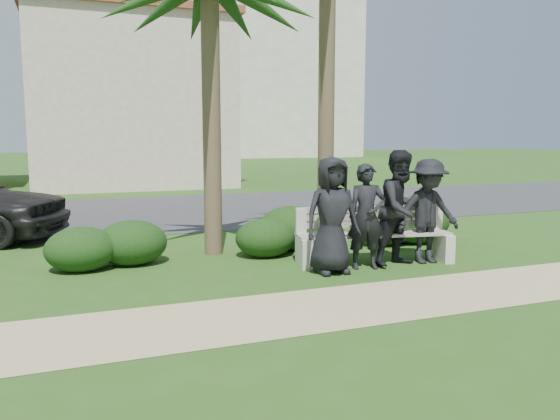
# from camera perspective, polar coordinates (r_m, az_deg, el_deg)

# --- Properties ---
(ground) EXTENTS (160.00, 160.00, 0.00)m
(ground) POSITION_cam_1_polar(r_m,az_deg,el_deg) (8.70, 4.02, -6.24)
(ground) COLOR #2A4E16
(ground) RESTS_ON ground
(footpath) EXTENTS (30.00, 1.60, 0.01)m
(footpath) POSITION_cam_1_polar(r_m,az_deg,el_deg) (7.17, 10.20, -9.35)
(footpath) COLOR tan
(footpath) RESTS_ON ground
(asphalt_street) EXTENTS (160.00, 8.00, 0.01)m
(asphalt_street) POSITION_cam_1_polar(r_m,az_deg,el_deg) (16.19, -8.04, 0.11)
(asphalt_street) COLOR #2D2D30
(asphalt_street) RESTS_ON ground
(stucco_bldg_right) EXTENTS (8.40, 8.40, 7.30)m
(stucco_bldg_right) POSITION_cam_1_polar(r_m,az_deg,el_deg) (25.83, -15.51, 10.79)
(stucco_bldg_right) COLOR #BCAC8D
(stucco_bldg_right) RESTS_ON ground
(hotel_tower) EXTENTS (26.00, 18.00, 37.30)m
(hotel_tower) POSITION_cam_1_polar(r_m,az_deg,el_deg) (66.06, -5.52, 17.36)
(hotel_tower) COLOR beige
(hotel_tower) RESTS_ON ground
(park_bench) EXTENTS (2.69, 1.07, 0.90)m
(park_bench) POSITION_cam_1_polar(r_m,az_deg,el_deg) (9.20, 9.75, -2.98)
(park_bench) COLOR gray
(park_bench) RESTS_ON ground
(man_a) EXTENTS (0.88, 0.57, 1.80)m
(man_a) POSITION_cam_1_polar(r_m,az_deg,el_deg) (8.36, 5.45, -0.56)
(man_a) COLOR black
(man_a) RESTS_ON ground
(man_b) EXTENTS (0.69, 0.54, 1.67)m
(man_b) POSITION_cam_1_polar(r_m,az_deg,el_deg) (8.73, 9.03, -0.68)
(man_b) COLOR black
(man_b) RESTS_ON ground
(man_c) EXTENTS (1.06, 0.91, 1.88)m
(man_c) POSITION_cam_1_polar(r_m,az_deg,el_deg) (9.04, 12.56, 0.18)
(man_c) COLOR black
(man_c) RESTS_ON ground
(man_d) EXTENTS (1.15, 0.70, 1.73)m
(man_d) POSITION_cam_1_polar(r_m,az_deg,el_deg) (9.34, 15.19, -0.13)
(man_d) COLOR black
(man_d) RESTS_ON ground
(hedge_a) EXTENTS (1.10, 0.91, 0.72)m
(hedge_a) POSITION_cam_1_polar(r_m,az_deg,el_deg) (9.11, -20.10, -3.75)
(hedge_a) COLOR #14340E
(hedge_a) RESTS_ON ground
(hedge_b) EXTENTS (1.16, 0.96, 0.76)m
(hedge_b) POSITION_cam_1_polar(r_m,az_deg,el_deg) (9.32, -15.25, -3.19)
(hedge_b) COLOR #14340E
(hedge_b) RESTS_ON ground
(hedge_c) EXTENTS (1.07, 0.88, 0.70)m
(hedge_c) POSITION_cam_1_polar(r_m,az_deg,el_deg) (9.60, -1.54, -2.79)
(hedge_c) COLOR #14340E
(hedge_c) RESTS_ON ground
(hedge_d) EXTENTS (1.28, 1.06, 0.84)m
(hedge_d) POSITION_cam_1_polar(r_m,az_deg,el_deg) (10.23, 1.17, -1.75)
(hedge_d) COLOR #14340E
(hedge_d) RESTS_ON ground
(hedge_e) EXTENTS (1.28, 1.06, 0.83)m
(hedge_e) POSITION_cam_1_polar(r_m,az_deg,el_deg) (10.86, 10.90, -1.36)
(hedge_e) COLOR #14340E
(hedge_e) RESTS_ON ground
(hedge_f) EXTENTS (1.46, 1.21, 0.95)m
(hedge_f) POSITION_cam_1_polar(r_m,az_deg,el_deg) (11.20, 13.91, -0.86)
(hedge_f) COLOR #14340E
(hedge_f) RESTS_ON ground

